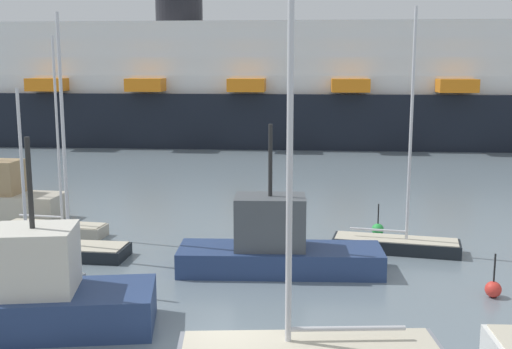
{
  "coord_description": "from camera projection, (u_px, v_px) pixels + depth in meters",
  "views": [
    {
      "loc": [
        2.28,
        -16.01,
        7.68
      ],
      "look_at": [
        0.0,
        9.45,
        3.2
      ],
      "focal_mm": 44.37,
      "sensor_mm": 36.0,
      "label": 1
    }
  ],
  "objects": [
    {
      "name": "sailboat_0",
      "position": [
        396.0,
        241.0,
        26.17
      ],
      "size": [
        5.31,
        2.19,
        9.9
      ],
      "rotation": [
        0.0,
        0.0,
        -0.16
      ],
      "color": "black",
      "rests_on": "ground_plane"
    },
    {
      "name": "sailboat_3",
      "position": [
        308.0,
        342.0,
        16.38
      ],
      "size": [
        6.9,
        2.28,
        11.89
      ],
      "rotation": [
        0.0,
        0.0,
        3.26
      ],
      "color": "gray",
      "rests_on": "ground_plane"
    },
    {
      "name": "sailboat_4",
      "position": [
        21.0,
        274.0,
        22.44
      ],
      "size": [
        4.8,
        2.59,
        6.89
      ],
      "rotation": [
        0.0,
        0.0,
        -0.29
      ],
      "color": "gray",
      "rests_on": "ground_plane"
    },
    {
      "name": "sailboat_5",
      "position": [
        55.0,
        226.0,
        28.63
      ],
      "size": [
        4.79,
        1.73,
        8.89
      ],
      "rotation": [
        0.0,
        0.0,
        -0.11
      ],
      "color": "#BCB29E",
      "rests_on": "ground_plane"
    },
    {
      "name": "sailboat_7",
      "position": [
        59.0,
        247.0,
        25.46
      ],
      "size": [
        5.64,
        1.88,
        9.63
      ],
      "rotation": [
        0.0,
        0.0,
        -0.04
      ],
      "color": "black",
      "rests_on": "ground_plane"
    },
    {
      "name": "fishing_boat_0",
      "position": [
        277.0,
        246.0,
        23.57
      ],
      "size": [
        7.69,
        2.67,
        5.55
      ],
      "rotation": [
        0.0,
        0.0,
        3.19
      ],
      "color": "navy",
      "rests_on": "ground_plane"
    },
    {
      "name": "fishing_boat_1",
      "position": [
        27.0,
        297.0,
        18.31
      ],
      "size": [
        7.8,
        3.86,
        5.69
      ],
      "rotation": [
        0.0,
        0.0,
        0.18
      ],
      "color": "navy",
      "rests_on": "ground_plane"
    },
    {
      "name": "channel_buoy_0",
      "position": [
        378.0,
        229.0,
        28.67
      ],
      "size": [
        0.55,
        0.55,
        1.46
      ],
      "color": "green",
      "rests_on": "ground_plane"
    },
    {
      "name": "channel_buoy_1",
      "position": [
        493.0,
        289.0,
        21.06
      ],
      "size": [
        0.54,
        0.54,
        1.5
      ],
      "color": "red",
      "rests_on": "ground_plane"
    },
    {
      "name": "cruise_ship",
      "position": [
        344.0,
        90.0,
        61.88
      ],
      "size": [
        91.24,
        14.77,
        16.14
      ],
      "rotation": [
        0.0,
        0.0,
        0.01
      ],
      "color": "black",
      "rests_on": "ground_plane"
    }
  ]
}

